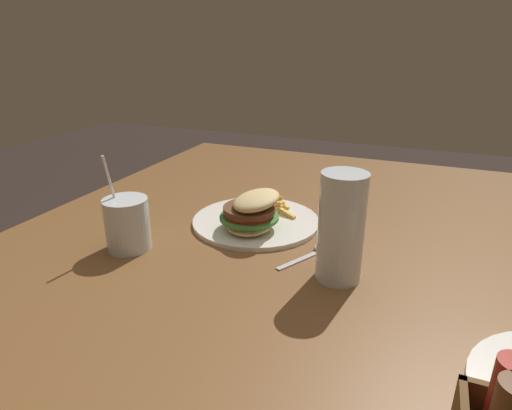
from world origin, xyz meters
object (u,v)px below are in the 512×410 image
(juice_glass, at_px, (128,225))
(beer_glass, at_px, (341,229))
(meal_plate_near, at_px, (254,215))
(spoon, at_px, (322,249))

(juice_glass, bearing_deg, beer_glass, 96.17)
(beer_glass, bearing_deg, meal_plate_near, -122.63)
(beer_glass, bearing_deg, spoon, -150.06)
(beer_glass, relative_size, spoon, 1.34)
(meal_plate_near, distance_m, juice_glass, 0.26)
(juice_glass, height_order, spoon, juice_glass)
(juice_glass, bearing_deg, meal_plate_near, 132.97)
(beer_glass, height_order, juice_glass, same)
(juice_glass, relative_size, spoon, 1.34)
(beer_glass, height_order, spoon, beer_glass)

